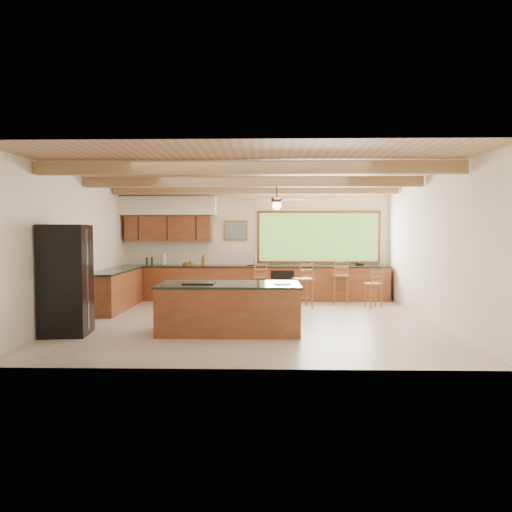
{
  "coord_description": "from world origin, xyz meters",
  "views": [
    {
      "loc": [
        0.28,
        -9.16,
        1.8
      ],
      "look_at": [
        0.06,
        0.8,
        1.28
      ],
      "focal_mm": 32.0,
      "sensor_mm": 36.0,
      "label": 1
    }
  ],
  "objects": [
    {
      "name": "bar_stool_b",
      "position": [
        1.15,
        1.54,
        0.68
      ],
      "size": [
        0.54,
        0.54,
        1.15
      ],
      "rotation": [
        0.0,
        0.0,
        0.39
      ],
      "color": "brown",
      "rests_on": "ground"
    },
    {
      "name": "room_shell",
      "position": [
        -0.17,
        0.65,
        2.21
      ],
      "size": [
        7.27,
        6.54,
        3.02
      ],
      "color": "silver",
      "rests_on": "ground"
    },
    {
      "name": "ground",
      "position": [
        0.0,
        0.0,
        0.0
      ],
      "size": [
        7.2,
        7.2,
        0.0
      ],
      "primitive_type": "plane",
      "color": "beige",
      "rests_on": "ground"
    },
    {
      "name": "bar_stool_a",
      "position": [
        0.12,
        2.39,
        0.64
      ],
      "size": [
        0.43,
        0.43,
        1.08
      ],
      "rotation": [
        0.0,
        0.0,
        0.12
      ],
      "color": "brown",
      "rests_on": "ground"
    },
    {
      "name": "refrigerator",
      "position": [
        -3.22,
        -1.3,
        0.97
      ],
      "size": [
        0.82,
        0.81,
        1.93
      ],
      "rotation": [
        0.0,
        0.0,
        0.1
      ],
      "color": "black",
      "rests_on": "ground"
    },
    {
      "name": "counter_run",
      "position": [
        -0.82,
        2.52,
        0.46
      ],
      "size": [
        7.12,
        3.1,
        1.26
      ],
      "color": "brown",
      "rests_on": "ground"
    },
    {
      "name": "bar_stool_d",
      "position": [
        2.18,
        2.39,
        0.69
      ],
      "size": [
        0.45,
        0.45,
        1.16
      ],
      "rotation": [
        0.0,
        0.0,
        -0.08
      ],
      "color": "brown",
      "rests_on": "ground"
    },
    {
      "name": "bar_stool_c",
      "position": [
        2.83,
        1.62,
        0.57
      ],
      "size": [
        0.42,
        0.42,
        0.96
      ],
      "rotation": [
        0.0,
        0.0,
        0.27
      ],
      "color": "brown",
      "rests_on": "ground"
    },
    {
      "name": "island",
      "position": [
        -0.38,
        -1.01,
        0.44
      ],
      "size": [
        2.53,
        1.2,
        0.9
      ],
      "rotation": [
        0.0,
        0.0,
        0.0
      ],
      "color": "brown",
      "rests_on": "ground"
    }
  ]
}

